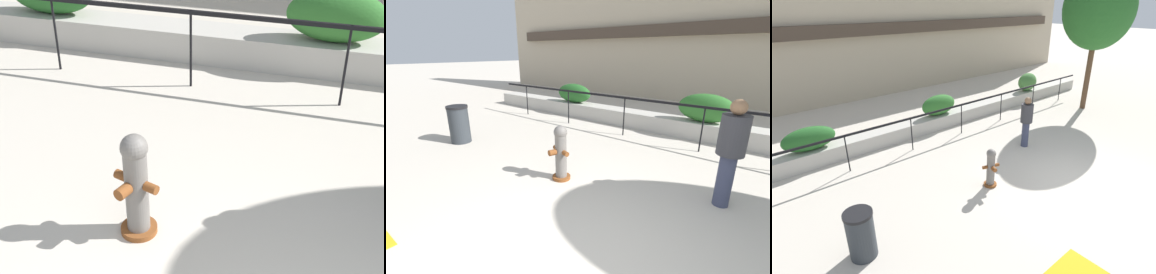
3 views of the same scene
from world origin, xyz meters
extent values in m
cube|color=#B7B2A8|center=(0.00, 6.00, 0.25)|extent=(18.00, 0.70, 0.50)
cube|color=black|center=(0.00, 4.90, 1.12)|extent=(15.00, 0.05, 0.06)
cylinder|color=black|center=(-4.29, 4.90, 0.57)|extent=(0.04, 0.04, 1.15)
cylinder|color=black|center=(-2.14, 4.90, 0.57)|extent=(0.04, 0.04, 1.15)
cylinder|color=black|center=(0.00, 4.90, 0.57)|extent=(0.04, 0.04, 1.15)
ellipsoid|color=#2D6B28|center=(-0.22, 6.00, 0.89)|extent=(1.48, 0.62, 0.79)
cylinder|color=brown|center=(-1.71, 1.69, 0.03)|extent=(0.44, 0.44, 0.06)
cylinder|color=slate|center=(-1.71, 1.69, 0.48)|extent=(0.28, 0.28, 0.85)
sphere|color=slate|center=(-1.71, 1.69, 0.95)|extent=(0.25, 0.25, 0.25)
cylinder|color=brown|center=(-1.76, 1.52, 0.59)|extent=(0.15, 0.17, 0.11)
cylinder|color=brown|center=(-1.87, 1.75, 0.59)|extent=(0.15, 0.12, 0.09)
cylinder|color=brown|center=(-1.54, 1.64, 0.59)|extent=(0.15, 0.12, 0.09)
camera|label=1|loc=(-0.11, -1.94, 3.47)|focal=50.00mm
camera|label=2|loc=(1.39, -1.64, 2.37)|focal=24.00mm
camera|label=3|loc=(-6.72, -3.04, 4.50)|focal=28.00mm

